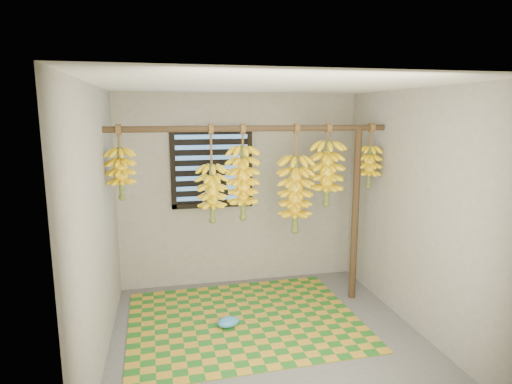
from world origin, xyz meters
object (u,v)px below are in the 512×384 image
object	(u,v)px
banana_bunch_b	(243,183)
banana_bunch_c	(212,193)
support_post	(355,216)
banana_bunch_a	(121,173)
plastic_bag	(228,322)
woven_mat	(244,320)
banana_bunch_f	(370,167)
banana_bunch_d	(327,174)
banana_bunch_e	(295,194)

from	to	relation	value
banana_bunch_b	banana_bunch_c	distance (m)	0.35
support_post	banana_bunch_a	world-z (taller)	banana_bunch_a
plastic_bag	woven_mat	bearing A→B (deg)	30.52
banana_bunch_a	banana_bunch_c	size ratio (longest dim) A/B	0.72
banana_bunch_c	banana_bunch_f	size ratio (longest dim) A/B	1.40
banana_bunch_c	banana_bunch_d	size ratio (longest dim) A/B	1.14
banana_bunch_a	woven_mat	bearing A→B (deg)	-13.95
woven_mat	banana_bunch_d	distance (m)	1.82
woven_mat	banana_bunch_f	xyz separation A→B (m)	(1.51, 0.30, 1.56)
support_post	plastic_bag	world-z (taller)	support_post
banana_bunch_e	banana_bunch_f	bearing A→B (deg)	0.00
banana_bunch_d	banana_bunch_f	xyz separation A→B (m)	(0.51, 0.00, 0.06)
banana_bunch_c	banana_bunch_d	distance (m)	1.29
banana_bunch_f	banana_bunch_a	bearing A→B (deg)	180.00
banana_bunch_d	woven_mat	bearing A→B (deg)	-163.53
banana_bunch_c	banana_bunch_a	bearing A→B (deg)	-180.00
support_post	banana_bunch_f	size ratio (longest dim) A/B	2.71
banana_bunch_b	banana_bunch_f	xyz separation A→B (m)	(1.46, -0.00, 0.14)
banana_bunch_d	banana_bunch_e	xyz separation A→B (m)	(-0.36, 0.00, -0.22)
support_post	plastic_bag	xyz separation A→B (m)	(-1.55, -0.41, -0.94)
plastic_bag	banana_bunch_c	world-z (taller)	banana_bunch_c
banana_bunch_e	woven_mat	bearing A→B (deg)	-155.09
banana_bunch_a	banana_bunch_c	bearing A→B (deg)	0.00
banana_bunch_c	banana_bunch_e	world-z (taller)	same
banana_bunch_b	banana_bunch_c	bearing A→B (deg)	180.00
banana_bunch_b	banana_bunch_d	distance (m)	0.95
woven_mat	plastic_bag	distance (m)	0.22
banana_bunch_d	banana_bunch_f	bearing A→B (deg)	0.00
plastic_bag	banana_bunch_b	bearing A→B (deg)	59.67
banana_bunch_a	banana_bunch_c	world-z (taller)	same
support_post	banana_bunch_d	xyz separation A→B (m)	(-0.36, -0.00, 0.50)
banana_bunch_d	banana_bunch_f	distance (m)	0.51
support_post	banana_bunch_c	size ratio (longest dim) A/B	1.93
plastic_bag	banana_bunch_c	bearing A→B (deg)	103.13
support_post	banana_bunch_b	bearing A→B (deg)	180.00
plastic_bag	banana_bunch_a	world-z (taller)	banana_bunch_a
woven_mat	banana_bunch_f	world-z (taller)	banana_bunch_f
plastic_bag	banana_bunch_a	xyz separation A→B (m)	(-1.00, 0.41, 1.51)
banana_bunch_d	banana_bunch_b	bearing A→B (deg)	180.00
banana_bunch_c	banana_bunch_f	world-z (taller)	same
plastic_bag	banana_bunch_f	distance (m)	2.30
woven_mat	banana_bunch_d	xyz separation A→B (m)	(1.00, 0.30, 1.49)
woven_mat	support_post	bearing A→B (deg)	12.28
banana_bunch_b	banana_bunch_f	size ratio (longest dim) A/B	1.38
woven_mat	banana_bunch_c	distance (m)	1.38
banana_bunch_d	banana_bunch_f	size ratio (longest dim) A/B	1.24
support_post	plastic_bag	size ratio (longest dim) A/B	8.44
plastic_bag	banana_bunch_d	size ratio (longest dim) A/B	0.26
banana_bunch_e	banana_bunch_d	bearing A→B (deg)	-0.00
plastic_bag	banana_bunch_f	xyz separation A→B (m)	(1.70, 0.41, 1.50)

